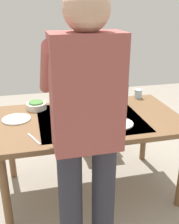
# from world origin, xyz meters

# --- Properties ---
(ground_plane) EXTENTS (6.00, 6.00, 0.00)m
(ground_plane) POSITION_xyz_m (0.00, 0.00, 0.00)
(ground_plane) COLOR #9E9384
(dining_table) EXTENTS (1.52, 0.89, 0.73)m
(dining_table) POSITION_xyz_m (0.00, 0.00, 0.65)
(dining_table) COLOR brown
(dining_table) RESTS_ON ground_plane
(chair_near) EXTENTS (0.40, 0.40, 0.91)m
(chair_near) POSITION_xyz_m (-0.24, -0.82, 0.53)
(chair_near) COLOR #523019
(chair_near) RESTS_ON ground_plane
(person_server) EXTENTS (0.42, 0.61, 1.69)m
(person_server) POSITION_xyz_m (0.19, 0.70, 0.96)
(person_server) COLOR #2D2D38
(person_server) RESTS_ON ground_plane
(wine_bottle) EXTENTS (0.07, 0.07, 0.30)m
(wine_bottle) POSITION_xyz_m (-0.37, -0.20, 0.84)
(wine_bottle) COLOR black
(wine_bottle) RESTS_ON dining_table
(wine_glass_left) EXTENTS (0.07, 0.07, 0.15)m
(wine_glass_left) POSITION_xyz_m (0.12, 0.35, 0.83)
(wine_glass_left) COLOR white
(wine_glass_left) RESTS_ON dining_table
(wine_glass_right) EXTENTS (0.07, 0.07, 0.15)m
(wine_glass_right) POSITION_xyz_m (-0.27, -0.25, 0.83)
(wine_glass_right) COLOR white
(wine_glass_right) RESTS_ON dining_table
(water_cup_near_left) EXTENTS (0.07, 0.07, 0.10)m
(water_cup_near_left) POSITION_xyz_m (-0.13, -0.23, 0.78)
(water_cup_near_left) COLOR silver
(water_cup_near_left) RESTS_ON dining_table
(water_cup_near_right) EXTENTS (0.07, 0.07, 0.09)m
(water_cup_near_right) POSITION_xyz_m (-0.59, -0.37, 0.77)
(water_cup_near_right) COLOR silver
(water_cup_near_right) RESTS_ON dining_table
(serving_bowl_pasta) EXTENTS (0.30, 0.30, 0.07)m
(serving_bowl_pasta) POSITION_xyz_m (0.13, -0.01, 0.76)
(serving_bowl_pasta) COLOR silver
(serving_bowl_pasta) RESTS_ON dining_table
(side_bowl_salad) EXTENTS (0.18, 0.18, 0.07)m
(side_bowl_salad) POSITION_xyz_m (0.42, -0.30, 0.76)
(side_bowl_salad) COLOR silver
(side_bowl_salad) RESTS_ON dining_table
(dinner_plate_near) EXTENTS (0.23, 0.23, 0.01)m
(dinner_plate_near) POSITION_xyz_m (-0.19, 0.18, 0.73)
(dinner_plate_near) COLOR silver
(dinner_plate_near) RESTS_ON dining_table
(dinner_plate_far) EXTENTS (0.23, 0.23, 0.01)m
(dinner_plate_far) POSITION_xyz_m (0.59, -0.09, 0.73)
(dinner_plate_far) COLOR silver
(dinner_plate_far) RESTS_ON dining_table
(table_knife) EXTENTS (0.09, 0.19, 0.00)m
(table_knife) POSITION_xyz_m (0.46, 0.28, 0.73)
(table_knife) COLOR silver
(table_knife) RESTS_ON dining_table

